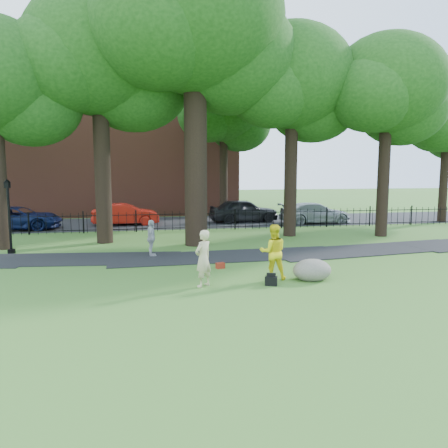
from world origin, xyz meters
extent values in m
plane|color=#426F26|center=(0.00, 0.00, 0.00)|extent=(120.00, 120.00, 0.00)
cube|color=black|center=(1.00, 3.90, 0.00)|extent=(36.07, 3.85, 0.03)
cube|color=black|center=(0.00, 16.00, 0.00)|extent=(80.00, 7.00, 0.02)
cube|color=black|center=(0.00, 12.00, 1.02)|extent=(44.00, 0.04, 0.04)
cube|color=black|center=(0.00, 12.00, 0.18)|extent=(44.00, 0.04, 0.04)
cube|color=brown|center=(-4.00, 24.00, 6.00)|extent=(18.00, 8.00, 12.00)
cylinder|color=black|center=(0.00, 7.00, 5.25)|extent=(1.10, 1.10, 10.50)
ellipsoid|color=#153C10|center=(0.00, 7.00, 10.80)|extent=(8.40, 8.40, 7.14)
ellipsoid|color=#153C10|center=(1.89, 8.05, 9.30)|extent=(6.72, 6.72, 5.71)
ellipsoid|color=#153C10|center=(-1.68, 6.16, 9.90)|extent=(6.30, 6.30, 5.36)
ellipsoid|color=#153C10|center=(-7.65, 8.25, 6.82)|extent=(4.80, 4.80, 4.08)
cylinder|color=black|center=(-4.50, 8.50, 4.55)|extent=(0.80, 0.80, 9.10)
ellipsoid|color=#153C10|center=(-4.50, 8.50, 9.36)|extent=(7.20, 7.20, 6.12)
ellipsoid|color=#153C10|center=(-2.88, 9.40, 8.06)|extent=(5.76, 5.76, 4.90)
ellipsoid|color=#153C10|center=(-5.94, 7.78, 8.58)|extent=(5.40, 5.40, 4.59)
cylinder|color=black|center=(5.50, 9.00, 4.20)|extent=(0.70, 0.70, 8.40)
ellipsoid|color=#153C10|center=(5.50, 9.00, 8.64)|extent=(6.60, 6.60, 5.61)
ellipsoid|color=#153C10|center=(6.98, 9.82, 7.44)|extent=(5.28, 5.28, 4.49)
ellipsoid|color=#153C10|center=(4.18, 8.34, 7.92)|extent=(4.95, 4.95, 4.21)
cylinder|color=black|center=(10.50, 8.00, 4.02)|extent=(0.64, 0.64, 8.05)
ellipsoid|color=#153C10|center=(10.50, 8.00, 8.28)|extent=(6.20, 6.20, 5.27)
ellipsoid|color=#153C10|center=(11.89, 8.78, 7.13)|extent=(4.96, 4.96, 4.22)
ellipsoid|color=#153C10|center=(9.26, 7.38, 7.59)|extent=(4.65, 4.65, 3.95)
imported|color=#C6B588|center=(-0.67, -0.63, 0.92)|extent=(0.79, 0.77, 1.83)
imported|color=yellow|center=(1.79, -0.12, 0.94)|extent=(1.01, 0.83, 1.89)
imported|color=#A7A7AC|center=(-2.22, 4.48, 0.79)|extent=(0.47, 0.96, 1.59)
ellipsoid|color=#655D54|center=(3.07, -0.45, 0.39)|extent=(1.48, 1.22, 0.78)
cylinder|color=black|center=(-8.37, 6.34, 1.46)|extent=(0.11, 0.11, 2.91)
cylinder|color=black|center=(-8.37, 6.34, 0.09)|extent=(0.33, 0.33, 0.18)
cube|color=black|center=(-8.37, 6.34, 3.05)|extent=(0.23, 0.23, 0.27)
cone|color=black|center=(-8.37, 6.34, 3.23)|extent=(0.29, 0.29, 0.15)
cube|color=black|center=(1.51, -0.89, 0.15)|extent=(0.45, 0.37, 0.29)
cube|color=maroon|center=(0.29, 1.76, 0.11)|extent=(0.36, 0.28, 0.22)
imported|color=#AE170D|center=(-3.75, 15.29, 0.71)|extent=(4.42, 1.76, 1.43)
imported|color=#0C163F|center=(-10.12, 14.30, 0.71)|extent=(5.23, 2.70, 1.41)
imported|color=black|center=(4.34, 15.50, 0.81)|extent=(4.89, 2.22, 1.63)
imported|color=#9DA1A6|center=(9.00, 13.95, 0.71)|extent=(4.88, 1.99, 1.42)
camera|label=1|loc=(-2.46, -14.17, 3.78)|focal=35.00mm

